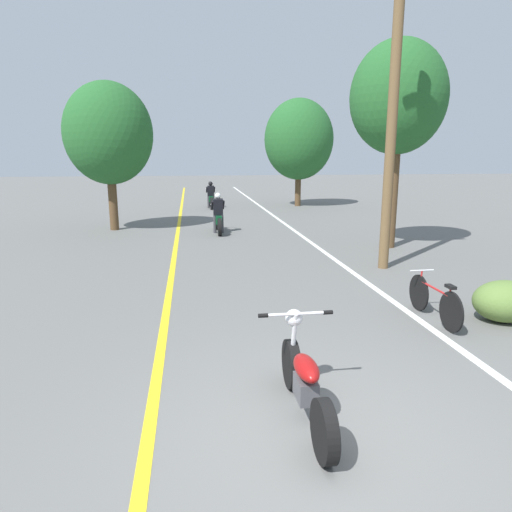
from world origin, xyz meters
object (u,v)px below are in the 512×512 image
utility_pole (392,116)px  motorcycle_foreground (305,381)px  roadside_tree_right_near (398,99)px  motorcycle_rider_lead (218,218)px  motorcycle_rider_far (211,198)px  roadside_tree_right_far (299,140)px  roadside_tree_left (108,134)px  bicycle_parked (434,300)px

utility_pole → motorcycle_foreground: (-3.57, -6.16, -3.23)m
roadside_tree_right_near → motorcycle_foreground: bearing=-119.2°
motorcycle_rider_lead → motorcycle_rider_far: bearing=89.3°
roadside_tree_right_far → roadside_tree_left: bearing=-140.9°
utility_pole → motorcycle_rider_far: (-3.63, 13.85, -3.11)m
roadside_tree_left → motorcycle_rider_far: size_ratio=2.52×
roadside_tree_left → motorcycle_foreground: 14.20m
roadside_tree_right_far → motorcycle_rider_far: (-4.81, -0.37, -3.04)m
motorcycle_rider_lead → roadside_tree_right_far: bearing=59.5°
roadside_tree_right_near → motorcycle_rider_far: (-4.89, 11.38, -3.80)m
motorcycle_foreground → bicycle_parked: 3.84m
roadside_tree_right_far → bicycle_parked: bearing=-95.9°
utility_pole → motorcycle_foreground: size_ratio=3.59×
motorcycle_rider_far → motorcycle_rider_lead: bearing=-90.7°
motorcycle_rider_far → roadside_tree_left: bearing=-120.3°
motorcycle_foreground → motorcycle_rider_lead: (-0.17, 12.06, 0.13)m
roadside_tree_right_near → roadside_tree_right_far: size_ratio=1.04×
roadside_tree_right_far → motorcycle_rider_far: 5.70m
bicycle_parked → motorcycle_foreground: bearing=-138.8°
bicycle_parked → roadside_tree_right_far: bearing=84.1°
roadside_tree_right_near → bicycle_parked: roadside_tree_right_near is taller
motorcycle_foreground → motorcycle_rider_lead: size_ratio=0.97×
roadside_tree_right_near → motorcycle_foreground: size_ratio=3.02×
bicycle_parked → roadside_tree_left: bearing=122.7°
roadside_tree_right_near → motorcycle_rider_far: size_ratio=2.81×
motorcycle_foreground → motorcycle_rider_lead: 12.06m
roadside_tree_left → motorcycle_rider_lead: 4.99m
motorcycle_foreground → motorcycle_rider_far: (-0.07, 20.01, 0.12)m
utility_pole → roadside_tree_left: size_ratio=1.33×
roadside_tree_right_far → roadside_tree_left: roadside_tree_right_far is taller
motorcycle_rider_far → motorcycle_foreground: bearing=-89.8°
roadside_tree_right_far → motorcycle_rider_far: bearing=-175.6°
roadside_tree_right_far → bicycle_parked: size_ratio=3.35×
motorcycle_rider_lead → roadside_tree_left: bearing=162.5°
roadside_tree_right_near → roadside_tree_left: (-8.83, 4.64, -0.83)m
roadside_tree_right_far → utility_pole: bearing=-94.7°
motorcycle_rider_far → roadside_tree_right_near: bearing=-66.7°
roadside_tree_left → motorcycle_rider_lead: size_ratio=2.63×
motorcycle_foreground → roadside_tree_left: bearing=106.8°
roadside_tree_right_near → motorcycle_foreground: (-4.83, -8.63, -3.92)m
motorcycle_foreground → utility_pole: bearing=59.9°
roadside_tree_right_far → motorcycle_foreground: (-4.74, -20.38, -3.16)m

